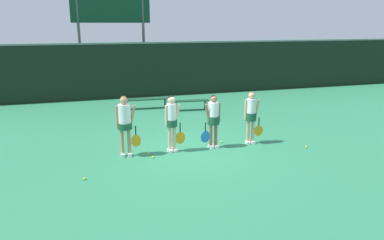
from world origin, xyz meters
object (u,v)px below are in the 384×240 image
at_px(player_1, 172,119).
at_px(player_2, 213,117).
at_px(tennis_ball_1, 85,179).
at_px(tennis_ball_5, 149,154).
at_px(player_0, 125,121).
at_px(bench_courtside, 191,102).
at_px(tennis_ball_3, 221,142).
at_px(tennis_ball_2, 153,157).
at_px(player_3, 251,114).
at_px(scoreboard, 111,14).
at_px(tennis_ball_4, 306,147).
at_px(tennis_ball_0, 170,139).
at_px(bench_far, 146,100).

relative_size(player_1, player_2, 1.03).
bearing_deg(tennis_ball_1, player_2, 19.75).
bearing_deg(tennis_ball_5, player_0, 169.80).
distance_m(bench_courtside, tennis_ball_3, 4.78).
height_order(bench_courtside, player_0, player_0).
xyz_separation_m(bench_courtside, player_1, (-2.14, -5.09, 0.62)).
height_order(player_0, tennis_ball_2, player_0).
xyz_separation_m(player_3, tennis_ball_2, (-3.23, -0.41, -0.94)).
distance_m(scoreboard, player_1, 10.23).
distance_m(player_0, tennis_ball_4, 5.55).
height_order(tennis_ball_0, tennis_ball_1, tennis_ball_0).
bearing_deg(player_0, tennis_ball_4, -6.01).
bearing_deg(scoreboard, tennis_ball_0, -84.13).
height_order(player_0, player_1, player_0).
relative_size(scoreboard, player_0, 3.03).
distance_m(scoreboard, tennis_ball_4, 12.32).
bearing_deg(player_2, player_3, -4.86).
height_order(bench_far, player_1, player_1).
distance_m(tennis_ball_0, tennis_ball_2, 1.79).
distance_m(bench_courtside, tennis_ball_1, 8.03).
height_order(tennis_ball_0, tennis_ball_2, tennis_ball_0).
height_order(scoreboard, tennis_ball_2, scoreboard).
bearing_deg(player_0, player_3, 3.80).
height_order(player_0, tennis_ball_3, player_0).
relative_size(tennis_ball_1, tennis_ball_5, 0.97).
bearing_deg(tennis_ball_4, player_0, 169.98).
relative_size(player_1, tennis_ball_0, 23.95).
height_order(tennis_ball_2, tennis_ball_4, same).
bearing_deg(player_2, bench_far, 92.91).
relative_size(scoreboard, tennis_ball_3, 83.08).
xyz_separation_m(player_1, tennis_ball_0, (0.23, 1.15, -0.97)).
relative_size(scoreboard, player_3, 3.18).
bearing_deg(player_1, player_2, -10.36).
relative_size(tennis_ball_0, tennis_ball_3, 1.11).
bearing_deg(bench_courtside, player_0, -118.47).
xyz_separation_m(scoreboard, tennis_ball_4, (4.66, -10.64, -4.12)).
xyz_separation_m(scoreboard, tennis_ball_5, (-0.09, -9.80, -4.12)).
bearing_deg(player_3, tennis_ball_0, 160.02).
bearing_deg(tennis_ball_4, tennis_ball_3, 151.27).
xyz_separation_m(bench_courtside, player_0, (-3.51, -5.06, 0.67)).
bearing_deg(bench_courtside, tennis_ball_4, -66.54).
bearing_deg(bench_courtside, player_2, -93.31).
bearing_deg(bench_far, player_2, -78.08).
relative_size(player_2, tennis_ball_5, 24.65).
bearing_deg(player_1, tennis_ball_0, 69.28).
height_order(player_2, tennis_ball_4, player_2).
distance_m(player_1, player_3, 2.56).
bearing_deg(scoreboard, tennis_ball_3, -75.90).
bearing_deg(tennis_ball_1, tennis_ball_4, 4.13).
xyz_separation_m(player_0, player_3, (3.92, -0.01, -0.08)).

